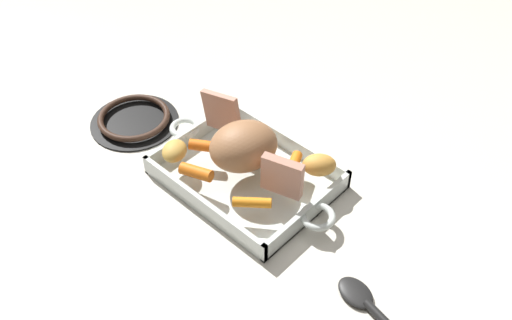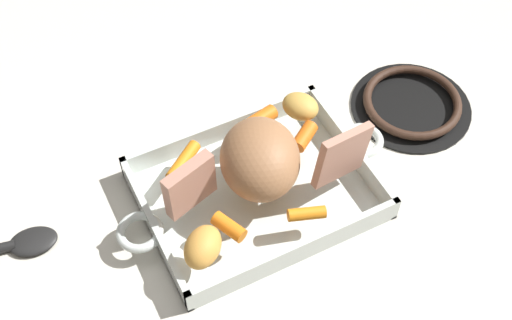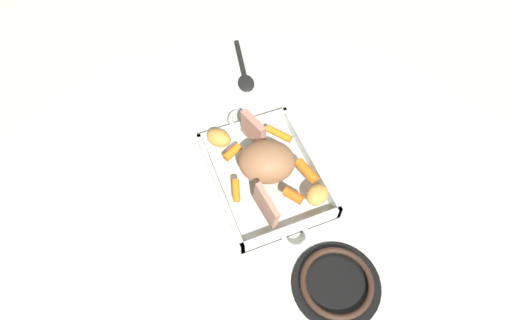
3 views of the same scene
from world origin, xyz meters
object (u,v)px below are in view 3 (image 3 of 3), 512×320
baby_carrot_northwest (293,196)px  stove_burner_rear (337,283)px  baby_carrot_center_right (279,134)px  baby_carrot_long (232,152)px  baby_carrot_northeast (307,171)px  potato_golden_small (317,195)px  pork_roast (265,162)px  serving_spoon (243,72)px  potato_near_roast (219,138)px  baby_carrot_short (236,191)px  roast_slice_thin (266,206)px  roast_slice_outer (253,130)px  roasting_dish (265,176)px

baby_carrot_northwest → stove_burner_rear: size_ratio=0.24×
baby_carrot_center_right → baby_carrot_long: bearing=-85.2°
baby_carrot_northeast → potato_golden_small: potato_golden_small is taller
pork_roast → serving_spoon: size_ratio=0.63×
baby_carrot_center_right → baby_carrot_northwest: baby_carrot_northwest is taller
potato_near_roast → baby_carrot_short: bearing=-3.6°
baby_carrot_short → potato_near_roast: 0.15m
roast_slice_thin → baby_carrot_long: size_ratio=1.78×
baby_carrot_long → potato_golden_small: bearing=36.9°
roast_slice_outer → baby_carrot_short: bearing=-36.0°
baby_carrot_short → potato_near_roast: bearing=176.4°
potato_near_roast → potato_golden_small: bearing=34.3°
baby_carrot_long → stove_burner_rear: size_ratio=0.25×
baby_carrot_center_right → baby_carrot_northeast: bearing=8.0°
baby_carrot_long → stove_burner_rear: baby_carrot_long is taller
baby_carrot_center_right → potato_near_roast: (-0.03, -0.14, 0.01)m
roasting_dish → roast_slice_thin: bearing=-22.1°
roast_slice_outer → serving_spoon: (-0.26, 0.07, -0.07)m
baby_carrot_long → potato_golden_small: 0.23m
baby_carrot_short → stove_burner_rear: size_ratio=0.27×
potato_near_roast → serving_spoon: potato_near_roast is taller
baby_carrot_northwest → baby_carrot_short: bearing=-117.8°
roasting_dish → roast_slice_outer: roast_slice_outer is taller
pork_roast → baby_carrot_center_right: bearing=139.9°
pork_roast → potato_golden_small: (0.11, 0.08, -0.03)m
roasting_dish → stove_burner_rear: 0.30m
pork_roast → stove_burner_rear: pork_roast is taller
potato_near_roast → baby_carrot_center_right: bearing=76.8°
baby_carrot_short → baby_carrot_long: 0.11m
roast_slice_thin → baby_carrot_northeast: bearing=116.1°
roast_slice_outer → serving_spoon: bearing=165.0°
pork_roast → baby_carrot_northwest: pork_roast is taller
roast_slice_thin → serving_spoon: 0.48m
roast_slice_thin → baby_carrot_long: (-0.18, -0.02, -0.03)m
pork_roast → roast_slice_thin: size_ratio=1.56×
roasting_dish → serving_spoon: bearing=168.0°
serving_spoon → baby_carrot_northeast: bearing=12.5°
pork_roast → baby_carrot_long: (-0.08, -0.05, -0.03)m
roasting_dish → baby_carrot_northeast: size_ratio=6.45×
roast_slice_outer → baby_carrot_long: size_ratio=1.63×
baby_carrot_long → baby_carrot_center_right: bearing=94.8°
pork_roast → potato_near_roast: 0.14m
roast_slice_outer → baby_carrot_northwest: 0.19m
baby_carrot_center_right → baby_carrot_northwest: size_ratio=1.50×
roast_slice_thin → baby_carrot_northwest: size_ratio=1.83×
baby_carrot_short → serving_spoon: baby_carrot_short is taller
baby_carrot_northeast → stove_burner_rear: size_ratio=0.34×
baby_carrot_long → baby_carrot_northeast: baby_carrot_northeast is taller
baby_carrot_long → baby_carrot_northeast: (0.11, 0.14, 0.00)m
roast_slice_outer → potato_golden_small: 0.22m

